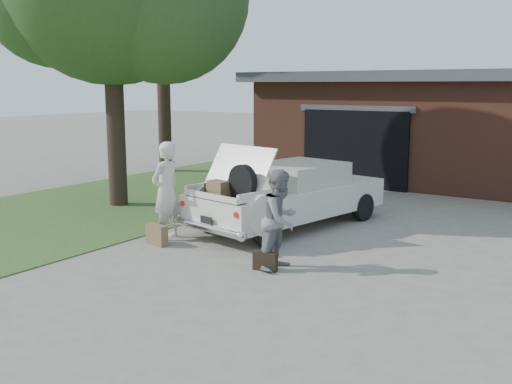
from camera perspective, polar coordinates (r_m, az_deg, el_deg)
The scene contains 8 objects.
ground at distance 10.02m, azimuth -1.91°, elevation -6.71°, with size 90.00×90.00×0.00m, color gray.
grass_strip at distance 15.74m, azimuth -11.95°, elevation -0.68°, with size 6.00×16.00×0.02m, color #2D4C1E.
house at distance 19.86m, azimuth 20.22°, elevation 5.96°, with size 12.80×7.80×3.30m.
sedan at distance 12.40m, azimuth 3.11°, elevation -0.24°, with size 2.59×4.84×1.77m.
woman_left at distance 11.46m, azimuth -8.57°, elevation 0.12°, with size 0.68×0.45×1.87m, color silver.
woman_right at distance 9.50m, azimuth 2.36°, elevation -2.64°, with size 0.78×0.61×1.61m, color gray.
suitcase_left at distance 11.20m, azimuth -9.44°, elevation -4.03°, with size 0.49×0.16×0.38m, color olive.
suitcase_right at distance 9.56m, azimuth 0.89°, elevation -6.61°, with size 0.39×0.12×0.30m, color black.
Camera 1 is at (5.57, -7.81, 2.90)m, focal length 42.00 mm.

